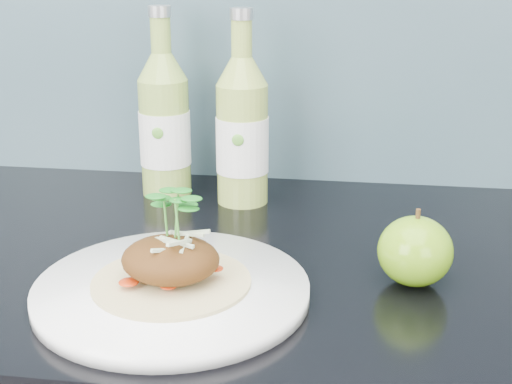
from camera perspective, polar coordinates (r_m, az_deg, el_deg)
dinner_plate at (r=0.75m, az=-6.75°, el=-7.81°), size 0.31×0.31×0.02m
pork_taco at (r=0.74m, az=-6.86°, el=-5.23°), size 0.17×0.17×0.10m
green_apple at (r=0.79m, az=12.61°, el=-4.64°), size 0.09×0.09×0.09m
cider_bottle_left at (r=1.04m, az=-7.33°, el=5.32°), size 0.09×0.09×0.27m
cider_bottle_right at (r=1.00m, az=-1.11°, el=4.85°), size 0.08×0.08×0.27m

